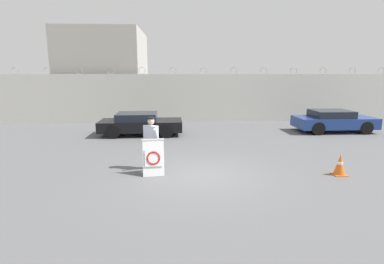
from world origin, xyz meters
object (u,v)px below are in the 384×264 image
at_px(traffic_cone_near, 340,165).
at_px(parked_car_far_side, 333,121).
at_px(parked_car_front_coupe, 140,124).
at_px(barricade_sign, 153,157).
at_px(security_guard, 151,140).

distance_m(traffic_cone_near, parked_car_far_side, 8.08).
bearing_deg(parked_car_front_coupe, parked_car_far_side, 0.88).
bearing_deg(traffic_cone_near, parked_car_far_side, 63.85).
bearing_deg(parked_car_front_coupe, traffic_cone_near, -44.00).
xyz_separation_m(barricade_sign, traffic_cone_near, (6.18, -0.42, -0.24)).
height_order(security_guard, parked_car_front_coupe, security_guard).
height_order(traffic_cone_near, parked_car_front_coupe, parked_car_front_coupe).
bearing_deg(parked_car_far_side, security_guard, -148.49).
bearing_deg(traffic_cone_near, barricade_sign, 176.09).
height_order(barricade_sign, parked_car_far_side, parked_car_far_side).
relative_size(traffic_cone_near, parked_car_far_side, 0.16).
relative_size(traffic_cone_near, parked_car_front_coupe, 0.16).
distance_m(barricade_sign, parked_car_front_coupe, 6.58).
xyz_separation_m(barricade_sign, security_guard, (-0.10, 0.56, 0.45)).
height_order(traffic_cone_near, parked_car_far_side, parked_car_far_side).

